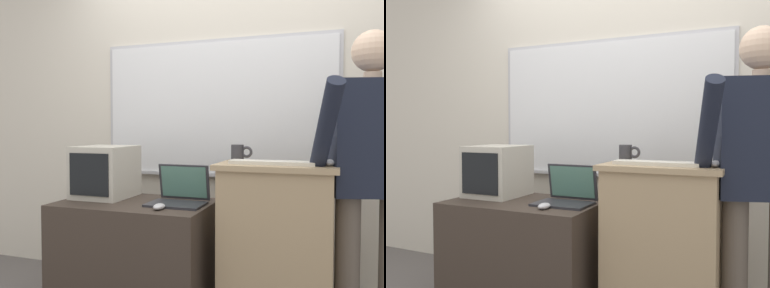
% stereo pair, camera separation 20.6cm
% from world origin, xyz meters
% --- Properties ---
extents(back_wall, '(6.40, 0.17, 2.87)m').
position_xyz_m(back_wall, '(-0.00, 1.11, 1.43)').
color(back_wall, beige).
rests_on(back_wall, ground_plane).
extents(lectern_podium, '(0.65, 0.41, 0.97)m').
position_xyz_m(lectern_podium, '(0.39, 0.44, 0.49)').
color(lectern_podium, tan).
rests_on(lectern_podium, ground_plane).
extents(side_desk, '(0.94, 0.60, 0.71)m').
position_xyz_m(side_desk, '(-0.47, 0.41, 0.36)').
color(side_desk, '#382D26').
rests_on(side_desk, ground_plane).
extents(person_presenter, '(0.59, 0.63, 1.68)m').
position_xyz_m(person_presenter, '(0.87, 0.49, 0.98)').
color(person_presenter, brown).
rests_on(person_presenter, ground_plane).
extents(laptop, '(0.33, 0.28, 0.23)m').
position_xyz_m(laptop, '(-0.19, 0.45, 0.78)').
color(laptop, '#28282D').
rests_on(laptop, side_desk).
extents(wireless_keyboard, '(0.46, 0.13, 0.02)m').
position_xyz_m(wireless_keyboard, '(0.37, 0.39, 0.98)').
color(wireless_keyboard, beige).
rests_on(wireless_keyboard, lectern_podium).
extents(computer_mouse_by_laptop, '(0.06, 0.10, 0.03)m').
position_xyz_m(computer_mouse_by_laptop, '(-0.23, 0.24, 0.73)').
color(computer_mouse_by_laptop, '#BCBCC1').
rests_on(computer_mouse_by_laptop, side_desk).
extents(computer_mouse_by_keyboard, '(0.06, 0.10, 0.03)m').
position_xyz_m(computer_mouse_by_keyboard, '(0.67, 0.41, 0.99)').
color(computer_mouse_by_keyboard, '#BCBCC1').
rests_on(computer_mouse_by_keyboard, lectern_podium).
extents(crt_monitor, '(0.34, 0.39, 0.34)m').
position_xyz_m(crt_monitor, '(-0.74, 0.50, 0.88)').
color(crt_monitor, '#BCB7A8').
rests_on(crt_monitor, side_desk).
extents(coffee_mug, '(0.13, 0.08, 0.10)m').
position_xyz_m(coffee_mug, '(0.14, 0.58, 1.02)').
color(coffee_mug, '#333338').
rests_on(coffee_mug, lectern_podium).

